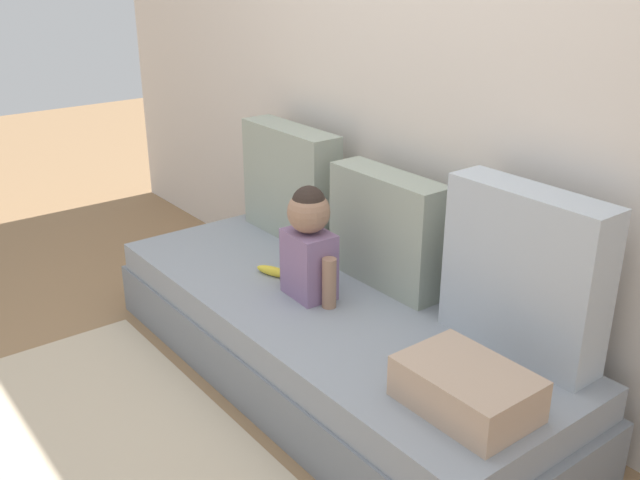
{
  "coord_description": "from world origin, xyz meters",
  "views": [
    {
      "loc": [
        2.0,
        -1.57,
        1.66
      ],
      "look_at": [
        -0.05,
        0.0,
        0.6
      ],
      "focal_mm": 40.4,
      "sensor_mm": 36.0,
      "label": 1
    }
  ],
  "objects_px": {
    "throw_pillow_right": "(524,272)",
    "folded_blanket": "(466,389)",
    "couch": "(327,342)",
    "toddler": "(309,242)",
    "banana": "(274,271)",
    "throw_pillow_center": "(387,229)",
    "throw_pillow_left": "(291,182)"
  },
  "relations": [
    {
      "from": "throw_pillow_right",
      "to": "folded_blanket",
      "type": "relative_size",
      "value": 1.47
    },
    {
      "from": "couch",
      "to": "toddler",
      "type": "bearing_deg",
      "value": -169.15
    },
    {
      "from": "toddler",
      "to": "banana",
      "type": "height_order",
      "value": "toddler"
    },
    {
      "from": "throw_pillow_right",
      "to": "banana",
      "type": "distance_m",
      "value": 1.1
    },
    {
      "from": "throw_pillow_center",
      "to": "banana",
      "type": "height_order",
      "value": "throw_pillow_center"
    },
    {
      "from": "throw_pillow_left",
      "to": "throw_pillow_center",
      "type": "xyz_separation_m",
      "value": [
        0.68,
        0.0,
        -0.03
      ]
    },
    {
      "from": "throw_pillow_right",
      "to": "toddler",
      "type": "relative_size",
      "value": 1.27
    },
    {
      "from": "couch",
      "to": "throw_pillow_left",
      "type": "distance_m",
      "value": 0.87
    },
    {
      "from": "couch",
      "to": "throw_pillow_right",
      "type": "bearing_deg",
      "value": 24.43
    },
    {
      "from": "throw_pillow_center",
      "to": "folded_blanket",
      "type": "height_order",
      "value": "throw_pillow_center"
    },
    {
      "from": "throw_pillow_left",
      "to": "toddler",
      "type": "relative_size",
      "value": 1.26
    },
    {
      "from": "couch",
      "to": "banana",
      "type": "distance_m",
      "value": 0.39
    },
    {
      "from": "throw_pillow_right",
      "to": "throw_pillow_left",
      "type": "bearing_deg",
      "value": 180.0
    },
    {
      "from": "couch",
      "to": "throw_pillow_left",
      "type": "xyz_separation_m",
      "value": [
        -0.68,
        0.31,
        0.45
      ]
    },
    {
      "from": "couch",
      "to": "throw_pillow_center",
      "type": "xyz_separation_m",
      "value": [
        0.0,
        0.31,
        0.41
      ]
    },
    {
      "from": "couch",
      "to": "throw_pillow_center",
      "type": "distance_m",
      "value": 0.52
    },
    {
      "from": "toddler",
      "to": "folded_blanket",
      "type": "height_order",
      "value": "toddler"
    },
    {
      "from": "throw_pillow_left",
      "to": "folded_blanket",
      "type": "height_order",
      "value": "throw_pillow_left"
    },
    {
      "from": "couch",
      "to": "throw_pillow_right",
      "type": "distance_m",
      "value": 0.88
    },
    {
      "from": "couch",
      "to": "folded_blanket",
      "type": "relative_size",
      "value": 5.45
    },
    {
      "from": "throw_pillow_right",
      "to": "banana",
      "type": "xyz_separation_m",
      "value": [
        -1.01,
        -0.34,
        -0.27
      ]
    },
    {
      "from": "throw_pillow_right",
      "to": "toddler",
      "type": "distance_m",
      "value": 0.84
    },
    {
      "from": "couch",
      "to": "toddler",
      "type": "relative_size",
      "value": 4.74
    },
    {
      "from": "couch",
      "to": "throw_pillow_left",
      "type": "height_order",
      "value": "throw_pillow_left"
    },
    {
      "from": "toddler",
      "to": "throw_pillow_left",
      "type": "bearing_deg",
      "value": 150.72
    },
    {
      "from": "couch",
      "to": "throw_pillow_right",
      "type": "xyz_separation_m",
      "value": [
        0.68,
        0.31,
        0.47
      ]
    },
    {
      "from": "throw_pillow_left",
      "to": "folded_blanket",
      "type": "relative_size",
      "value": 1.46
    },
    {
      "from": "throw_pillow_left",
      "to": "toddler",
      "type": "bearing_deg",
      "value": -29.28
    },
    {
      "from": "throw_pillow_left",
      "to": "throw_pillow_right",
      "type": "relative_size",
      "value": 0.99
    },
    {
      "from": "folded_blanket",
      "to": "toddler",
      "type": "bearing_deg",
      "value": 174.73
    },
    {
      "from": "couch",
      "to": "throw_pillow_center",
      "type": "relative_size",
      "value": 3.95
    },
    {
      "from": "throw_pillow_center",
      "to": "throw_pillow_right",
      "type": "distance_m",
      "value": 0.68
    }
  ]
}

